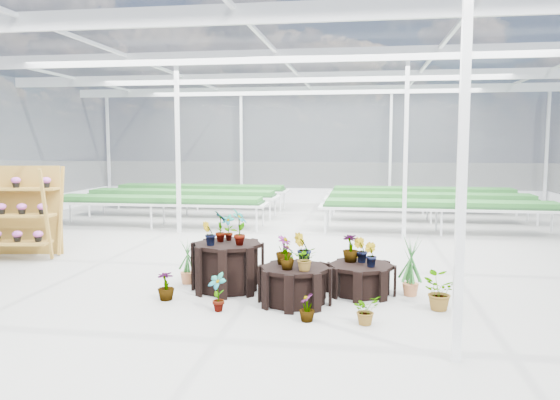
# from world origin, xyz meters

# --- Properties ---
(ground_plane) EXTENTS (24.00, 24.00, 0.00)m
(ground_plane) POSITION_xyz_m (0.00, 0.00, 0.00)
(ground_plane) COLOR gray
(ground_plane) RESTS_ON ground
(greenhouse_shell) EXTENTS (18.00, 24.00, 4.50)m
(greenhouse_shell) POSITION_xyz_m (0.00, 0.00, 2.25)
(greenhouse_shell) COLOR white
(greenhouse_shell) RESTS_ON ground
(steel_frame) EXTENTS (18.00, 24.00, 4.50)m
(steel_frame) POSITION_xyz_m (0.00, 0.00, 2.25)
(steel_frame) COLOR silver
(steel_frame) RESTS_ON ground
(nursery_benches) EXTENTS (16.00, 7.00, 0.84)m
(nursery_benches) POSITION_xyz_m (0.00, 7.20, 0.42)
(nursery_benches) COLOR silver
(nursery_benches) RESTS_ON ground
(plinth_tall) EXTENTS (1.29, 1.29, 0.80)m
(plinth_tall) POSITION_xyz_m (-0.27, -1.47, 0.40)
(plinth_tall) COLOR black
(plinth_tall) RESTS_ON ground
(plinth_mid) EXTENTS (1.12, 1.12, 0.57)m
(plinth_mid) POSITION_xyz_m (0.93, -2.07, 0.29)
(plinth_mid) COLOR black
(plinth_mid) RESTS_ON ground
(plinth_low) EXTENTS (1.18, 1.18, 0.49)m
(plinth_low) POSITION_xyz_m (1.93, -1.37, 0.24)
(plinth_low) COLOR black
(plinth_low) RESTS_ON ground
(shelf_rack) EXTENTS (1.97, 1.23, 1.95)m
(shelf_rack) POSITION_xyz_m (-5.40, 0.35, 0.98)
(shelf_rack) COLOR olive
(shelf_rack) RESTS_ON ground
(nursery_plants) EXTENTS (4.63, 2.93, 1.39)m
(nursery_plants) POSITION_xyz_m (0.89, -1.50, 0.50)
(nursery_plants) COLOR #255F26
(nursery_plants) RESTS_ON ground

